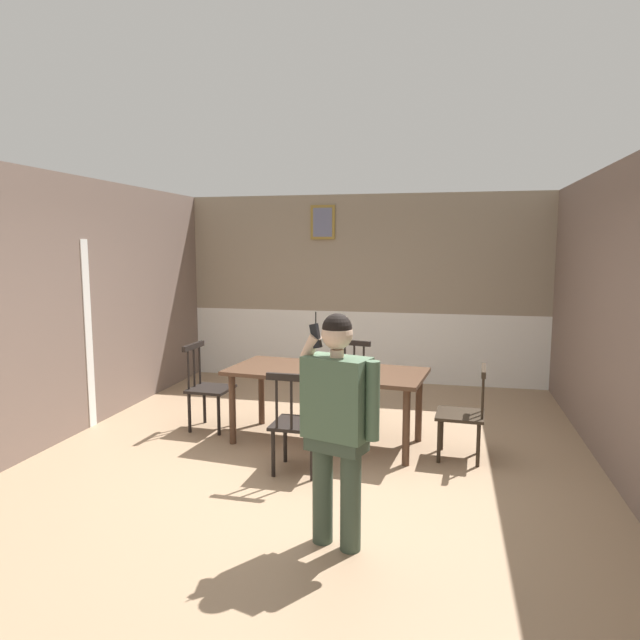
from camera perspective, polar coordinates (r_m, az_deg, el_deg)
The scene contains 10 objects.
ground_plane at distance 5.54m, azimuth -1.13°, elevation -14.10°, with size 7.61×7.61×0.00m, color #9E7F60.
room_back_partition at distance 8.58m, azimuth 4.35°, elevation 2.78°, with size 5.44×0.17×2.77m.
room_left_partition at distance 6.41m, azimuth -25.52°, elevation 0.92°, with size 0.13×6.92×2.77m.
room_right_partition at distance 5.25m, azimuth 29.04°, elevation -0.59°, with size 0.13×6.92×2.77m.
dining_table at distance 5.89m, azimuth 0.62°, elevation -5.76°, with size 2.08×1.12×0.77m.
chair_near_window at distance 5.19m, azimuth -2.33°, elevation -10.19°, with size 0.45×0.45×0.94m.
chair_by_doorway at distance 6.72m, azimuth 2.93°, elevation -6.10°, with size 0.48×0.48×0.92m.
chair_at_table_head at distance 6.50m, azimuth -11.13°, elevation -6.58°, with size 0.46×0.46×0.96m.
chair_opposite_corner at distance 5.68m, azimuth 14.17°, elevation -8.99°, with size 0.47×0.47×0.90m.
person_figure at distance 3.84m, azimuth 1.77°, elevation -9.52°, with size 0.57×0.36×1.60m.
Camera 1 is at (1.23, -5.00, 2.03)m, focal length 32.12 mm.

